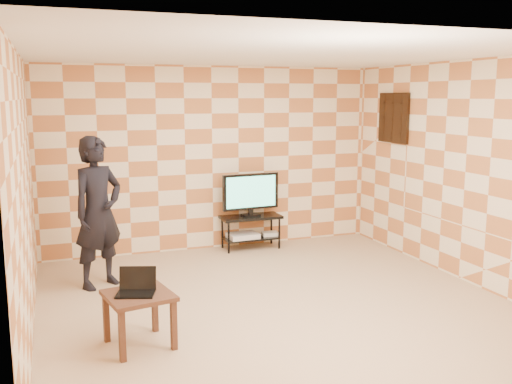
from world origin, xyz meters
TOP-DOWN VIEW (x-y plane):
  - floor at (0.00, 0.00)m, footprint 5.00×5.00m
  - wall_back at (0.00, 2.50)m, footprint 5.00×0.02m
  - wall_front at (0.00, -2.50)m, footprint 5.00×0.02m
  - wall_left at (-2.50, 0.00)m, footprint 0.02×5.00m
  - wall_right at (2.50, 0.00)m, footprint 0.02×5.00m
  - ceiling at (0.00, 0.00)m, footprint 5.00×5.00m
  - wall_art at (2.47, 1.55)m, footprint 0.04×0.72m
  - tv_stand at (0.51, 2.24)m, footprint 0.90×0.41m
  - tv at (0.51, 2.24)m, footprint 0.88×0.18m
  - dvd_player at (0.38, 2.23)m, footprint 0.46×0.35m
  - game_console at (0.82, 2.24)m, footprint 0.26×0.20m
  - side_table at (-1.57, -0.61)m, footprint 0.66×0.66m
  - laptop at (-1.58, -0.59)m, footprint 0.40×0.36m
  - person at (-1.76, 1.24)m, footprint 0.79×0.72m

SIDE VIEW (x-z plane):
  - floor at x=0.00m, z-range 0.00..0.00m
  - game_console at x=0.82m, z-range 0.17..0.23m
  - dvd_player at x=0.38m, z-range 0.17..0.25m
  - tv_stand at x=0.51m, z-range 0.11..0.61m
  - side_table at x=-1.57m, z-range 0.16..0.66m
  - laptop at x=-1.58m, z-range 0.44..0.66m
  - tv at x=0.51m, z-range 0.53..1.17m
  - person at x=-1.76m, z-range 0.00..1.81m
  - wall_back at x=0.00m, z-range 0.00..2.70m
  - wall_front at x=0.00m, z-range 0.00..2.70m
  - wall_left at x=-2.50m, z-range 0.00..2.70m
  - wall_right at x=2.50m, z-range 0.00..2.70m
  - wall_art at x=2.47m, z-range 1.59..2.31m
  - ceiling at x=0.00m, z-range 2.69..2.71m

